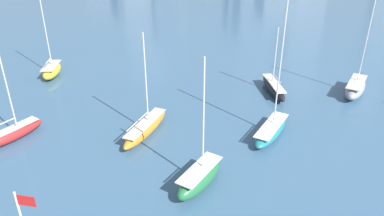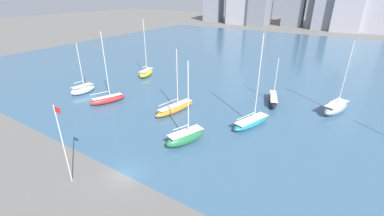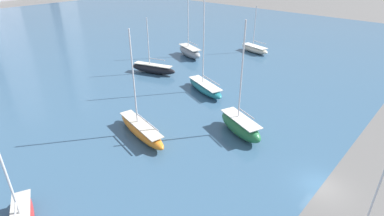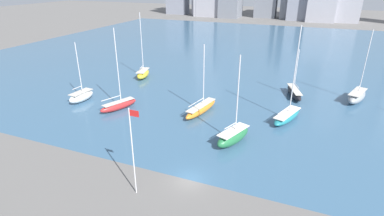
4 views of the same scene
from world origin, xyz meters
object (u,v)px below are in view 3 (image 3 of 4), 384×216
at_px(sailboat_green, 240,126).
at_px(flag_pole, 379,186).
at_px(sailboat_orange, 141,129).
at_px(sailboat_teal, 205,87).
at_px(sailboat_cream, 254,49).
at_px(sailboat_black, 153,68).
at_px(sailboat_gray, 190,51).

bearing_deg(sailboat_green, flag_pole, -95.12).
distance_m(flag_pole, sailboat_orange, 24.57).
xyz_separation_m(sailboat_orange, sailboat_green, (8.35, -8.52, 0.25)).
bearing_deg(flag_pole, sailboat_green, 64.29).
distance_m(sailboat_teal, sailboat_green, 13.18).
distance_m(sailboat_orange, sailboat_cream, 40.51).
bearing_deg(sailboat_orange, sailboat_black, 56.19).
bearing_deg(sailboat_black, flag_pole, -129.11).
xyz_separation_m(sailboat_teal, sailboat_green, (-6.83, -11.27, 0.27)).
xyz_separation_m(sailboat_green, sailboat_cream, (31.22, 17.22, -0.36)).
bearing_deg(sailboat_black, sailboat_green, -125.26).
distance_m(sailboat_gray, sailboat_black, 12.20).
bearing_deg(sailboat_gray, sailboat_green, -106.98).
bearing_deg(sailboat_green, sailboat_orange, 154.98).
bearing_deg(sailboat_orange, sailboat_gray, 43.38).
height_order(sailboat_teal, sailboat_cream, sailboat_teal).
relative_size(flag_pole, sailboat_teal, 0.66).
distance_m(sailboat_teal, sailboat_cream, 25.11).
distance_m(sailboat_black, sailboat_green, 24.88).
xyz_separation_m(flag_pole, sailboat_black, (14.46, 39.40, -4.97)).
relative_size(flag_pole, sailboat_green, 0.80).
relative_size(sailboat_orange, sailboat_teal, 0.77).
height_order(sailboat_black, sailboat_orange, sailboat_orange).
relative_size(sailboat_gray, sailboat_teal, 0.87).
relative_size(flag_pole, sailboat_gray, 0.76).
bearing_deg(flag_pole, sailboat_black, 69.85).
height_order(sailboat_orange, sailboat_teal, sailboat_teal).
bearing_deg(sailboat_cream, sailboat_gray, 157.49).
relative_size(sailboat_black, sailboat_orange, 0.78).
height_order(sailboat_gray, sailboat_cream, sailboat_gray).
xyz_separation_m(sailboat_black, sailboat_orange, (-15.33, -15.35, -0.00)).
bearing_deg(flag_pole, sailboat_cream, 40.24).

